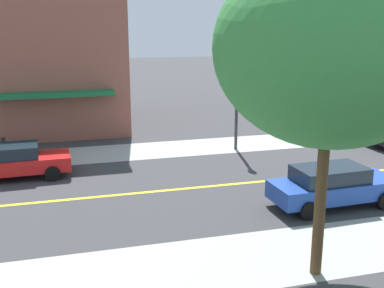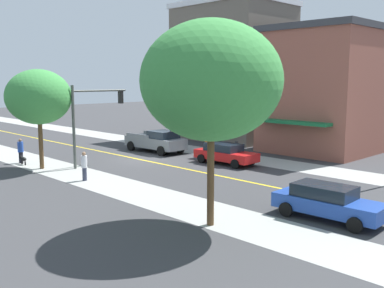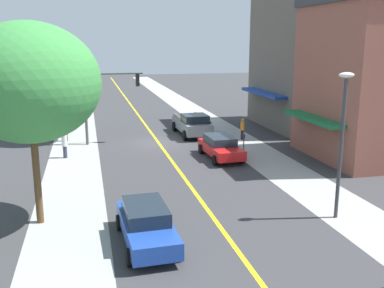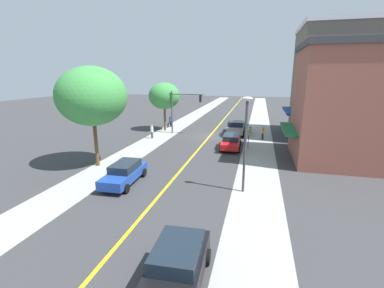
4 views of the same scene
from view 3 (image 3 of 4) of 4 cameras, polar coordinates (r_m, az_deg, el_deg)
name	(u,v)px [view 3 (image 3 of 4)]	position (r m, az deg, el deg)	size (l,w,h in m)	color
ground_plane	(158,143)	(33.85, -4.34, 0.18)	(140.00, 140.00, 0.00)	#38383A
sidewalk_left	(235,139)	(35.31, 5.57, 0.71)	(3.26, 126.00, 0.01)	#9E9E99
sidewalk_right	(75,147)	(33.47, -14.79, -0.36)	(3.26, 126.00, 0.01)	#9E9E99
road_centerline_stripe	(158,143)	(33.85, -4.34, 0.19)	(0.20, 126.00, 0.00)	yellow
brick_apartment_block	(313,50)	(40.87, 15.34, 11.53)	(9.32, 10.47, 13.47)	#665B51
street_tree_left_near	(29,83)	(18.90, -20.20, 7.39)	(5.68, 5.68, 8.35)	brown
street_tree_right_corner	(62,78)	(34.91, -16.36, 8.11)	(4.29, 4.29, 6.66)	brown
fire_hydrant	(210,126)	(37.91, 2.35, 2.27)	(0.44, 0.24, 0.86)	yellow
parking_meter	(244,141)	(30.19, 6.67, 0.35)	(0.12, 0.18, 1.41)	#4C4C51
traffic_light_mast	(104,94)	(33.41, -11.24, 6.35)	(4.37, 0.32, 5.61)	#474C47
street_lamp	(342,130)	(19.63, 18.75, 1.72)	(0.70, 0.36, 6.32)	#38383D
red_sedan_left_curb	(221,147)	(29.23, 3.68, -0.34)	(2.15, 4.72, 1.45)	red
blue_sedan_right_curb	(146,224)	(17.21, -5.90, -10.14)	(2.10, 4.76, 1.50)	#1E429E
grey_pickup_truck	(192,124)	(36.20, 0.04, 2.58)	(2.45, 5.67, 1.84)	slate
pedestrian_white_shirt	(65,144)	(30.33, -16.05, -0.04)	(0.35, 0.35, 1.74)	#33384C
pedestrian_blue_shirt	(65,123)	(38.33, -16.01, 2.65)	(0.40, 0.40, 1.78)	black
pedestrian_orange_shirt	(242,128)	(34.88, 6.49, 2.00)	(0.31, 0.31, 1.65)	black
small_dog	(63,131)	(37.77, -16.22, 1.68)	(0.32, 0.81, 0.61)	black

